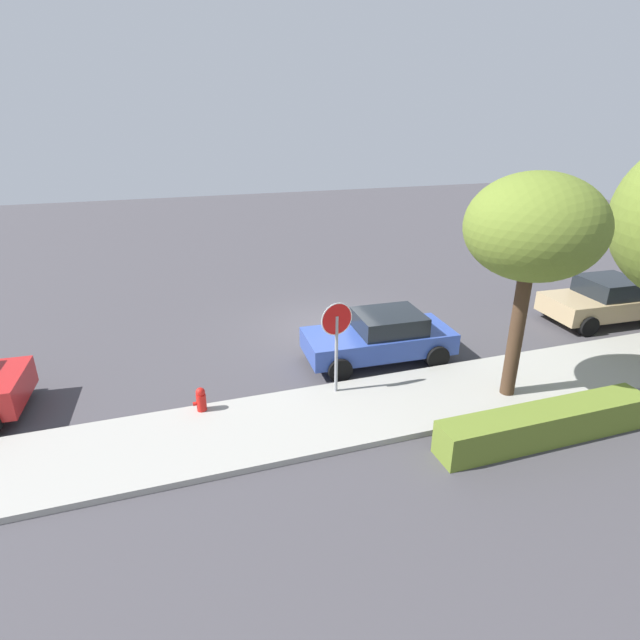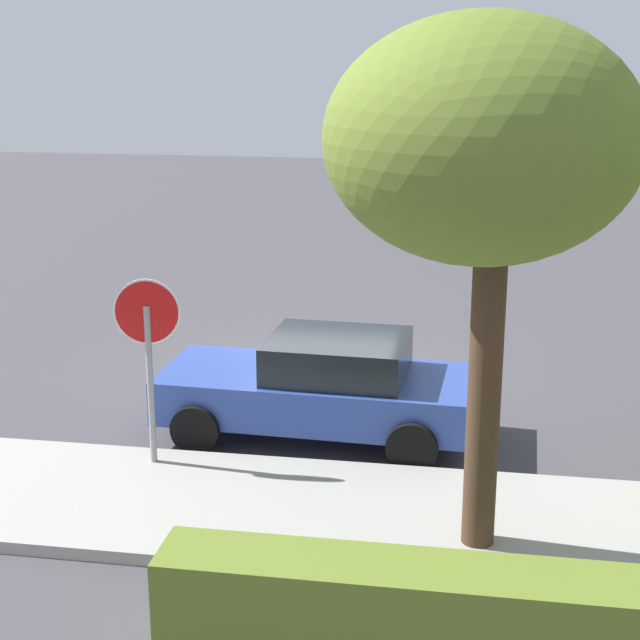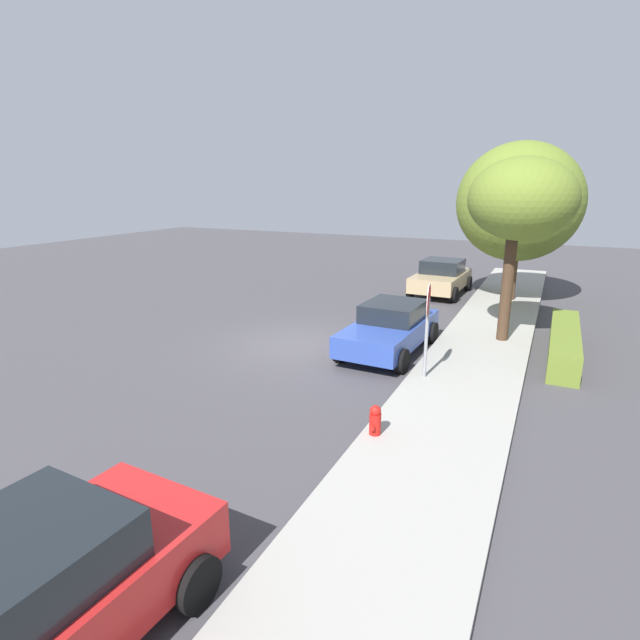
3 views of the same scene
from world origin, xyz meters
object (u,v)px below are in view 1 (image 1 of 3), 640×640
(stop_sign, at_px, (337,333))
(parked_car_tan, at_px, (604,300))
(parked_car_blue, at_px, (381,337))
(fire_hydrant, at_px, (201,402))
(street_tree_near_corner, at_px, (534,229))

(stop_sign, bearing_deg, parked_car_tan, -169.87)
(parked_car_blue, bearing_deg, stop_sign, 38.49)
(parked_car_blue, distance_m, fire_hydrant, 5.21)
(parked_car_tan, height_order, fire_hydrant, parked_car_tan)
(street_tree_near_corner, relative_size, fire_hydrant, 7.49)
(parked_car_blue, distance_m, parked_car_tan, 8.21)
(stop_sign, relative_size, parked_car_tan, 0.62)
(street_tree_near_corner, xyz_separation_m, fire_hydrant, (7.00, -1.66, -3.82))
(parked_car_blue, bearing_deg, street_tree_near_corner, 123.38)
(fire_hydrant, bearing_deg, stop_sign, 177.68)
(street_tree_near_corner, bearing_deg, stop_sign, -21.96)
(fire_hydrant, bearing_deg, parked_car_blue, -165.25)
(parked_car_tan, height_order, street_tree_near_corner, street_tree_near_corner)
(fire_hydrant, bearing_deg, street_tree_near_corner, 166.65)
(stop_sign, bearing_deg, parked_car_blue, -141.51)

